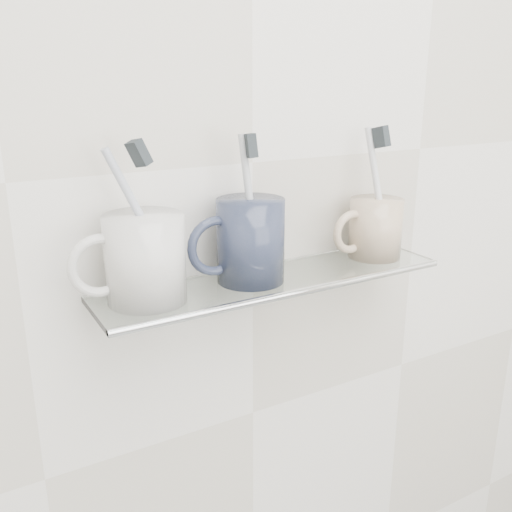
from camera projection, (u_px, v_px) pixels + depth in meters
wall_back at (253, 163)px, 0.79m from camera, size 2.50×0.00×2.50m
shelf_glass at (275, 280)px, 0.79m from camera, size 0.50×0.12×0.01m
shelf_rail at (297, 292)px, 0.74m from camera, size 0.50×0.01×0.01m
bracket_left at (116, 305)px, 0.73m from camera, size 0.02×0.03×0.02m
bracket_right at (369, 256)px, 0.93m from camera, size 0.02×0.03×0.02m
mug_left at (145, 259)px, 0.69m from camera, size 0.13×0.13×0.11m
mug_left_handle at (100, 266)px, 0.66m from camera, size 0.08×0.01×0.08m
toothbrush_left at (143, 221)px, 0.67m from camera, size 0.09×0.02×0.18m
bristles_left at (139, 153)px, 0.65m from camera, size 0.03×0.03×0.04m
mug_center at (251, 241)px, 0.76m from camera, size 0.10×0.10×0.11m
mug_center_handle at (216, 246)px, 0.73m from camera, size 0.08×0.01×0.08m
toothbrush_center at (250, 208)px, 0.74m from camera, size 0.03×0.03×0.19m
bristles_center at (250, 146)px, 0.72m from camera, size 0.02×0.03×0.03m
mug_right at (375, 228)px, 0.86m from camera, size 0.11×0.11×0.09m
mug_right_handle at (352, 232)px, 0.84m from camera, size 0.07×0.01×0.07m
toothbrush_right at (378, 192)px, 0.85m from camera, size 0.03×0.05×0.19m
bristles_right at (381, 137)px, 0.82m from camera, size 0.02×0.03×0.03m
chrome_cap at (381, 251)px, 0.88m from camera, size 0.03×0.03×0.01m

